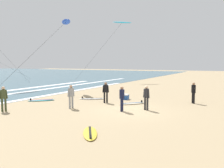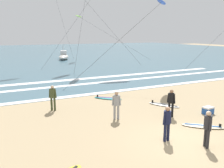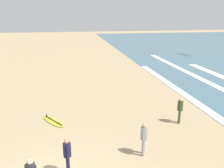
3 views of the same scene
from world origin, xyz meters
The scene contains 4 objects.
surfer_right_near centered at (-0.57, 0.28, 0.96)m, with size 0.52×0.32×1.60m.
surfer_background_far centered at (-1.30, 3.73, 0.96)m, with size 0.49×0.32×1.60m.
surfer_left_near centered at (-4.11, 6.87, 0.96)m, with size 0.48×0.35×1.60m.
surfboard_near_water centered at (-5.58, -0.61, 0.05)m, with size 2.07×1.68×0.25m.
Camera 3 is at (7.76, 0.59, 6.34)m, focal length 37.28 mm.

